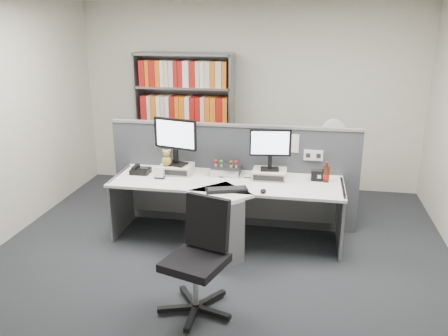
% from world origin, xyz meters
% --- Properties ---
extents(ground, '(5.50, 5.50, 0.00)m').
position_xyz_m(ground, '(0.00, 0.00, 0.00)').
color(ground, '#2E3136').
rests_on(ground, ground).
extents(room_shell, '(5.04, 5.54, 2.72)m').
position_xyz_m(room_shell, '(0.00, 0.00, 1.79)').
color(room_shell, beige).
rests_on(room_shell, ground).
extents(partition, '(3.00, 0.08, 1.27)m').
position_xyz_m(partition, '(0.00, 1.25, 0.65)').
color(partition, '#43464C').
rests_on(partition, ground).
extents(desk, '(2.60, 1.20, 0.72)m').
position_xyz_m(desk, '(0.00, 0.60, 0.46)').
color(desk, white).
rests_on(desk, ground).
extents(monitor_riser_left, '(0.38, 0.31, 0.10)m').
position_xyz_m(monitor_riser_left, '(-0.63, 0.98, 0.77)').
color(monitor_riser_left, beige).
rests_on(monitor_riser_left, desk).
extents(monitor_riser_right, '(0.38, 0.31, 0.10)m').
position_xyz_m(monitor_riser_right, '(0.47, 0.98, 0.77)').
color(monitor_riser_right, beige).
rests_on(monitor_riser_right, desk).
extents(monitor_left, '(0.53, 0.23, 0.55)m').
position_xyz_m(monitor_left, '(-0.63, 0.98, 1.15)').
color(monitor_left, black).
rests_on(monitor_left, monitor_riser_left).
extents(monitor_right, '(0.47, 0.17, 0.47)m').
position_xyz_m(monitor_right, '(0.47, 0.98, 1.10)').
color(monitor_right, black).
rests_on(monitor_right, monitor_riser_right).
extents(desktop_pc, '(0.33, 0.29, 0.09)m').
position_xyz_m(desktop_pc, '(-0.04, 1.05, 0.76)').
color(desktop_pc, black).
rests_on(desktop_pc, desk).
extents(figurines, '(0.29, 0.05, 0.09)m').
position_xyz_m(figurines, '(-0.04, 1.04, 0.86)').
color(figurines, beige).
rests_on(figurines, desktop_pc).
extents(keyboard, '(0.47, 0.30, 0.03)m').
position_xyz_m(keyboard, '(0.06, 0.49, 0.73)').
color(keyboard, black).
rests_on(keyboard, desk).
extents(mouse, '(0.06, 0.10, 0.04)m').
position_xyz_m(mouse, '(0.44, 0.50, 0.74)').
color(mouse, black).
rests_on(mouse, desk).
extents(desk_phone, '(0.21, 0.19, 0.09)m').
position_xyz_m(desk_phone, '(-1.05, 0.89, 0.75)').
color(desk_phone, black).
rests_on(desk_phone, desk).
extents(desk_calendar, '(0.11, 0.08, 0.13)m').
position_xyz_m(desk_calendar, '(-0.76, 0.75, 0.78)').
color(desk_calendar, black).
rests_on(desk_calendar, desk).
extents(plush_toy, '(0.11, 0.11, 0.20)m').
position_xyz_m(plush_toy, '(-0.73, 0.93, 0.90)').
color(plush_toy, '#A68F37').
rests_on(plush_toy, monitor_riser_left).
extents(speaker, '(0.18, 0.10, 0.12)m').
position_xyz_m(speaker, '(1.02, 1.00, 0.78)').
color(speaker, black).
rests_on(speaker, desk).
extents(cola_bottle, '(0.07, 0.07, 0.23)m').
position_xyz_m(cola_bottle, '(1.10, 0.97, 0.81)').
color(cola_bottle, '#3F190A').
rests_on(cola_bottle, desk).
extents(shelving_unit, '(1.41, 0.40, 2.00)m').
position_xyz_m(shelving_unit, '(-0.90, 2.44, 0.98)').
color(shelving_unit, slate).
rests_on(shelving_unit, ground).
extents(filing_cabinet, '(0.45, 0.61, 0.70)m').
position_xyz_m(filing_cabinet, '(1.20, 1.99, 0.35)').
color(filing_cabinet, slate).
rests_on(filing_cabinet, ground).
extents(desk_fan, '(0.31, 0.19, 0.53)m').
position_xyz_m(desk_fan, '(1.20, 1.99, 1.03)').
color(desk_fan, white).
rests_on(desk_fan, filing_cabinet).
extents(office_chair, '(0.66, 0.66, 1.00)m').
position_xyz_m(office_chair, '(0.01, -0.57, 0.53)').
color(office_chair, silver).
rests_on(office_chair, ground).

